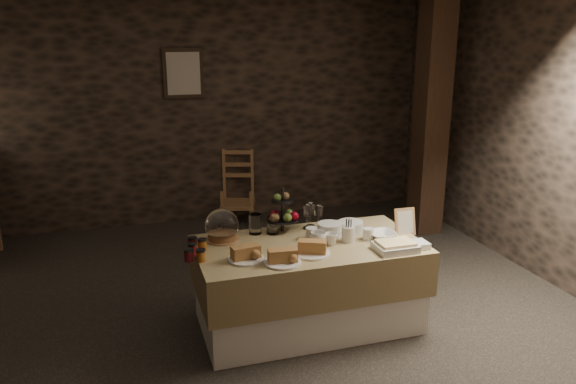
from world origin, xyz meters
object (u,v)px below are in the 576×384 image
object	(u,v)px
buffet_table	(308,278)
timber_column	(431,118)
chair	(236,190)
fruit_stand	(283,215)

from	to	relation	value
buffet_table	timber_column	xyz separation A→B (m)	(1.97, 1.63, 0.91)
chair	fruit_stand	world-z (taller)	fruit_stand
fruit_stand	buffet_table	bearing A→B (deg)	-72.26
timber_column	fruit_stand	xyz separation A→B (m)	(-2.08, -1.31, -0.49)
timber_column	chair	bearing A→B (deg)	153.14
buffet_table	chair	world-z (taller)	chair
chair	timber_column	bearing A→B (deg)	-9.86
chair	timber_column	size ratio (longest dim) A/B	0.26
buffet_table	timber_column	distance (m)	2.72
buffet_table	fruit_stand	xyz separation A→B (m)	(-0.10, 0.32, 0.42)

